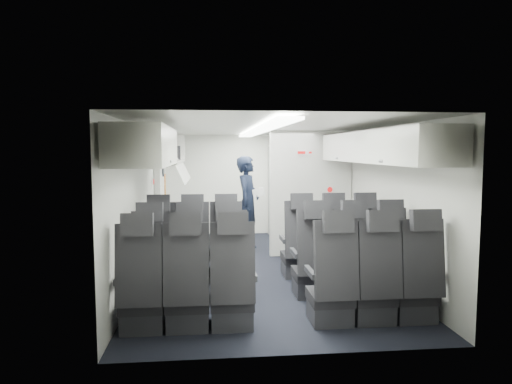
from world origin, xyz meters
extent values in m
cube|color=black|center=(0.00, 0.00, -0.01)|extent=(3.40, 6.00, 0.01)
cube|color=silver|center=(0.00, 0.00, 2.15)|extent=(3.40, 6.00, 0.01)
cube|color=silver|center=(0.00, 3.00, 1.07)|extent=(3.40, 0.01, 2.15)
cube|color=silver|center=(0.00, -3.00, 1.07)|extent=(3.40, 0.01, 2.15)
cube|color=silver|center=(-1.70, 0.00, 1.07)|extent=(0.01, 6.00, 2.15)
cube|color=silver|center=(1.70, 0.00, 1.07)|extent=(0.01, 6.00, 2.15)
cube|color=white|center=(0.00, 0.00, 2.11)|extent=(0.25, 5.52, 0.03)
cube|color=#242427|center=(-1.42, -0.45, 0.27)|extent=(0.44, 0.46, 0.12)
cube|color=#2D2D33|center=(-1.42, -0.45, 0.11)|extent=(0.42, 0.42, 0.22)
cube|color=#242427|center=(-1.42, -0.67, 0.72)|extent=(0.44, 0.20, 0.80)
cube|color=#242427|center=(-1.42, -0.72, 1.12)|extent=(0.30, 0.12, 0.23)
cube|color=#2D2D33|center=(-1.64, -0.48, 0.55)|extent=(0.05, 0.40, 0.06)
cube|color=#2D2D33|center=(-1.20, -0.48, 0.55)|extent=(0.05, 0.40, 0.06)
cube|color=#242427|center=(-0.97, -0.45, 0.27)|extent=(0.44, 0.46, 0.12)
cube|color=#2D2D33|center=(-0.97, -0.45, 0.11)|extent=(0.42, 0.42, 0.22)
cube|color=#242427|center=(-0.97, -0.67, 0.72)|extent=(0.44, 0.20, 0.80)
cube|color=#242427|center=(-0.97, -0.72, 1.12)|extent=(0.30, 0.12, 0.23)
cube|color=#2D2D33|center=(-1.19, -0.48, 0.55)|extent=(0.05, 0.40, 0.06)
cube|color=#2D2D33|center=(-0.75, -0.48, 0.55)|extent=(0.05, 0.40, 0.06)
cube|color=#242427|center=(-0.52, -0.45, 0.27)|extent=(0.44, 0.46, 0.12)
cube|color=#2D2D33|center=(-0.52, -0.45, 0.11)|extent=(0.42, 0.42, 0.22)
cube|color=#242427|center=(-0.52, -0.67, 0.72)|extent=(0.44, 0.20, 0.80)
cube|color=#242427|center=(-0.52, -0.72, 1.12)|extent=(0.30, 0.12, 0.23)
cube|color=#2D2D33|center=(-0.74, -0.48, 0.55)|extent=(0.05, 0.40, 0.06)
cube|color=#2D2D33|center=(-0.30, -0.48, 0.55)|extent=(0.05, 0.40, 0.06)
cube|color=#242427|center=(0.52, -0.45, 0.27)|extent=(0.44, 0.46, 0.12)
cube|color=#2D2D33|center=(0.52, -0.45, 0.11)|extent=(0.42, 0.42, 0.22)
cube|color=#242427|center=(0.52, -0.67, 0.72)|extent=(0.44, 0.20, 0.80)
cube|color=#242427|center=(0.52, -0.72, 1.12)|extent=(0.30, 0.12, 0.23)
cube|color=#2D2D33|center=(0.30, -0.48, 0.55)|extent=(0.05, 0.40, 0.06)
cube|color=#2D2D33|center=(0.74, -0.48, 0.55)|extent=(0.05, 0.40, 0.06)
cube|color=#242427|center=(0.97, -0.45, 0.27)|extent=(0.44, 0.46, 0.12)
cube|color=#2D2D33|center=(0.97, -0.45, 0.11)|extent=(0.42, 0.42, 0.22)
cube|color=#242427|center=(0.97, -0.67, 0.72)|extent=(0.44, 0.20, 0.80)
cube|color=#242427|center=(0.97, -0.72, 1.12)|extent=(0.30, 0.12, 0.23)
cube|color=#2D2D33|center=(0.75, -0.48, 0.55)|extent=(0.05, 0.40, 0.06)
cube|color=#2D2D33|center=(1.19, -0.48, 0.55)|extent=(0.05, 0.40, 0.06)
cube|color=#242427|center=(1.42, -0.45, 0.27)|extent=(0.44, 0.46, 0.12)
cube|color=#2D2D33|center=(1.42, -0.45, 0.11)|extent=(0.42, 0.42, 0.22)
cube|color=#242427|center=(1.42, -0.67, 0.72)|extent=(0.44, 0.20, 0.80)
cube|color=#242427|center=(1.42, -0.72, 1.12)|extent=(0.30, 0.12, 0.23)
cube|color=#2D2D33|center=(1.20, -0.48, 0.55)|extent=(0.05, 0.40, 0.06)
cube|color=#2D2D33|center=(1.64, -0.48, 0.55)|extent=(0.05, 0.40, 0.06)
cube|color=#242427|center=(-1.42, -1.35, 0.27)|extent=(0.44, 0.46, 0.12)
cube|color=#2D2D33|center=(-1.42, -1.35, 0.11)|extent=(0.42, 0.42, 0.22)
cube|color=#242427|center=(-1.42, -1.57, 0.72)|extent=(0.44, 0.20, 0.80)
cube|color=#242427|center=(-1.42, -1.62, 1.12)|extent=(0.30, 0.12, 0.23)
cube|color=#2D2D33|center=(-1.64, -1.38, 0.55)|extent=(0.05, 0.40, 0.06)
cube|color=#2D2D33|center=(-1.20, -1.38, 0.55)|extent=(0.05, 0.40, 0.06)
cube|color=#242427|center=(-0.97, -1.35, 0.27)|extent=(0.44, 0.46, 0.12)
cube|color=#2D2D33|center=(-0.97, -1.35, 0.11)|extent=(0.42, 0.42, 0.22)
cube|color=#242427|center=(-0.97, -1.57, 0.72)|extent=(0.44, 0.20, 0.80)
cube|color=#242427|center=(-0.97, -1.62, 1.12)|extent=(0.30, 0.12, 0.23)
cube|color=#2D2D33|center=(-1.19, -1.38, 0.55)|extent=(0.05, 0.40, 0.06)
cube|color=#2D2D33|center=(-0.75, -1.38, 0.55)|extent=(0.05, 0.40, 0.06)
cube|color=#242427|center=(-0.52, -1.35, 0.27)|extent=(0.44, 0.46, 0.12)
cube|color=#2D2D33|center=(-0.52, -1.35, 0.11)|extent=(0.42, 0.42, 0.22)
cube|color=#242427|center=(-0.52, -1.57, 0.72)|extent=(0.44, 0.20, 0.80)
cube|color=#242427|center=(-0.52, -1.62, 1.12)|extent=(0.30, 0.12, 0.23)
cube|color=#2D2D33|center=(-0.74, -1.38, 0.55)|extent=(0.05, 0.40, 0.06)
cube|color=#2D2D33|center=(-0.30, -1.38, 0.55)|extent=(0.05, 0.40, 0.06)
cube|color=#242427|center=(0.52, -1.35, 0.27)|extent=(0.44, 0.46, 0.12)
cube|color=#2D2D33|center=(0.52, -1.35, 0.11)|extent=(0.42, 0.42, 0.22)
cube|color=#242427|center=(0.52, -1.57, 0.72)|extent=(0.44, 0.20, 0.80)
cube|color=#242427|center=(0.52, -1.62, 1.12)|extent=(0.30, 0.12, 0.23)
cube|color=#2D2D33|center=(0.30, -1.38, 0.55)|extent=(0.05, 0.40, 0.06)
cube|color=#2D2D33|center=(0.74, -1.38, 0.55)|extent=(0.05, 0.40, 0.06)
cube|color=#242427|center=(0.97, -1.35, 0.27)|extent=(0.44, 0.46, 0.12)
cube|color=#2D2D33|center=(0.97, -1.35, 0.11)|extent=(0.42, 0.42, 0.22)
cube|color=#242427|center=(0.97, -1.57, 0.72)|extent=(0.44, 0.20, 0.80)
cube|color=#242427|center=(0.97, -1.62, 1.12)|extent=(0.30, 0.12, 0.23)
cube|color=#2D2D33|center=(0.75, -1.38, 0.55)|extent=(0.05, 0.40, 0.06)
cube|color=#2D2D33|center=(1.19, -1.38, 0.55)|extent=(0.05, 0.40, 0.06)
cube|color=#242427|center=(1.42, -1.35, 0.27)|extent=(0.44, 0.46, 0.12)
cube|color=#2D2D33|center=(1.42, -1.35, 0.11)|extent=(0.42, 0.42, 0.22)
cube|color=#242427|center=(1.42, -1.57, 0.72)|extent=(0.44, 0.20, 0.80)
cube|color=#242427|center=(1.42, -1.62, 1.12)|extent=(0.30, 0.12, 0.23)
cube|color=#2D2D33|center=(1.20, -1.38, 0.55)|extent=(0.05, 0.40, 0.06)
cube|color=#2D2D33|center=(1.64, -1.38, 0.55)|extent=(0.05, 0.40, 0.06)
cube|color=#242427|center=(-1.42, -2.25, 0.27)|extent=(0.44, 0.46, 0.12)
cube|color=#2D2D33|center=(-1.42, -2.25, 0.11)|extent=(0.42, 0.42, 0.22)
cube|color=#242427|center=(-1.42, -2.47, 0.72)|extent=(0.44, 0.20, 0.80)
cube|color=#242427|center=(-1.42, -2.52, 1.12)|extent=(0.30, 0.12, 0.23)
cube|color=#2D2D33|center=(-1.64, -2.28, 0.55)|extent=(0.05, 0.40, 0.06)
cube|color=#2D2D33|center=(-1.20, -2.28, 0.55)|extent=(0.05, 0.40, 0.06)
cube|color=#242427|center=(-0.97, -2.25, 0.27)|extent=(0.44, 0.46, 0.12)
cube|color=#2D2D33|center=(-0.97, -2.25, 0.11)|extent=(0.42, 0.42, 0.22)
cube|color=#242427|center=(-0.97, -2.47, 0.72)|extent=(0.44, 0.20, 0.80)
cube|color=#242427|center=(-0.97, -2.52, 1.12)|extent=(0.30, 0.12, 0.23)
cube|color=#2D2D33|center=(-1.19, -2.28, 0.55)|extent=(0.05, 0.40, 0.06)
cube|color=#2D2D33|center=(-0.75, -2.28, 0.55)|extent=(0.05, 0.40, 0.06)
cube|color=#242427|center=(-0.52, -2.25, 0.27)|extent=(0.44, 0.46, 0.12)
cube|color=#2D2D33|center=(-0.52, -2.25, 0.11)|extent=(0.42, 0.42, 0.22)
cube|color=#242427|center=(-0.52, -2.47, 0.72)|extent=(0.44, 0.20, 0.80)
cube|color=#242427|center=(-0.52, -2.52, 1.12)|extent=(0.30, 0.12, 0.23)
cube|color=#2D2D33|center=(-0.74, -2.28, 0.55)|extent=(0.05, 0.40, 0.06)
cube|color=#2D2D33|center=(-0.30, -2.28, 0.55)|extent=(0.05, 0.40, 0.06)
cube|color=#242427|center=(0.52, -2.25, 0.27)|extent=(0.44, 0.46, 0.12)
cube|color=#2D2D33|center=(0.52, -2.25, 0.11)|extent=(0.42, 0.42, 0.22)
cube|color=#242427|center=(0.52, -2.47, 0.72)|extent=(0.44, 0.20, 0.80)
cube|color=#242427|center=(0.52, -2.52, 1.12)|extent=(0.30, 0.12, 0.23)
cube|color=#2D2D33|center=(0.30, -2.28, 0.55)|extent=(0.05, 0.40, 0.06)
cube|color=#2D2D33|center=(0.74, -2.28, 0.55)|extent=(0.05, 0.40, 0.06)
cube|color=#242427|center=(0.97, -2.25, 0.27)|extent=(0.44, 0.46, 0.12)
cube|color=#2D2D33|center=(0.97, -2.25, 0.11)|extent=(0.42, 0.42, 0.22)
cube|color=#242427|center=(0.97, -2.47, 0.72)|extent=(0.44, 0.20, 0.80)
cube|color=#242427|center=(0.97, -2.52, 1.12)|extent=(0.30, 0.12, 0.23)
cube|color=#2D2D33|center=(0.75, -2.28, 0.55)|extent=(0.05, 0.40, 0.06)
cube|color=#2D2D33|center=(1.19, -2.28, 0.55)|extent=(0.05, 0.40, 0.06)
cube|color=#242427|center=(1.42, -2.25, 0.27)|extent=(0.44, 0.46, 0.12)
cube|color=#2D2D33|center=(1.42, -2.25, 0.11)|extent=(0.42, 0.42, 0.22)
cube|color=#242427|center=(1.42, -2.47, 0.72)|extent=(0.44, 0.20, 0.80)
cube|color=#242427|center=(1.42, -2.52, 1.12)|extent=(0.30, 0.12, 0.23)
cube|color=#2D2D33|center=(1.20, -2.28, 0.55)|extent=(0.05, 0.40, 0.06)
cube|color=#2D2D33|center=(1.64, -2.28, 0.55)|extent=(0.05, 0.40, 0.06)
cube|color=white|center=(-1.40, -2.00, 1.86)|extent=(0.52, 1.80, 0.40)
cylinder|color=slate|center=(-1.15, -2.00, 1.70)|extent=(0.04, 0.10, 0.04)
cube|color=#9E9E93|center=(-1.40, -0.25, 1.66)|extent=(0.52, 1.70, 0.04)
cube|color=white|center=(-1.66, -0.25, 1.86)|extent=(0.06, 1.70, 0.44)
cube|color=white|center=(-1.40, -1.08, 1.86)|extent=(0.52, 0.04, 0.40)
cube|color=white|center=(-1.40, 0.58, 1.86)|extent=(0.52, 0.04, 0.40)
cube|color=white|center=(-1.15, -0.25, 1.55)|extent=(0.21, 1.61, 0.38)
cube|color=white|center=(1.40, -2.00, 1.86)|extent=(0.52, 1.80, 0.40)
cylinder|color=slate|center=(1.15, -2.00, 1.70)|extent=(0.04, 0.10, 0.04)
cube|color=white|center=(1.40, -0.25, 1.86)|extent=(0.52, 1.70, 0.40)
cylinder|color=slate|center=(1.15, -0.25, 1.70)|extent=(0.04, 0.10, 0.04)
cube|color=silver|center=(0.98, 0.80, 1.07)|extent=(1.40, 0.12, 2.13)
cube|color=white|center=(0.85, 0.73, 1.78)|extent=(0.24, 0.01, 0.10)
cube|color=red|center=(0.80, 0.72, 1.78)|extent=(0.13, 0.01, 0.04)
cube|color=red|center=(0.95, 0.72, 1.78)|extent=(0.05, 0.01, 0.03)
cylinder|color=white|center=(1.30, 0.73, 1.15)|extent=(0.11, 0.01, 0.11)
cylinder|color=red|center=(1.30, 0.72, 1.15)|extent=(0.09, 0.01, 0.09)
cube|color=#939399|center=(0.95, 2.72, 0.95)|extent=(0.85, 0.50, 1.90)
cube|color=#3F3F42|center=(0.95, 2.46, 0.50)|extent=(0.80, 0.01, 0.02)
cube|color=#3F3F42|center=(0.95, 2.46, 1.00)|extent=(0.80, 0.01, 0.02)
cube|color=#3F3F42|center=(0.95, 2.46, 1.50)|extent=(0.80, 0.01, 0.02)
cube|color=silver|center=(-1.64, 1.55, 0.95)|extent=(0.10, 0.92, 1.86)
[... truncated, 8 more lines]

